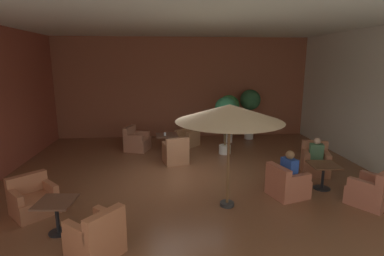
% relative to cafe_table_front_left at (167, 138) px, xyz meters
% --- Properties ---
extents(ground_plane, '(10.69, 10.21, 0.02)m').
position_rel_cafe_table_front_left_xyz_m(ground_plane, '(0.71, -2.66, -0.54)').
color(ground_plane, brown).
extents(wall_back_brick, '(10.69, 0.08, 4.17)m').
position_rel_cafe_table_front_left_xyz_m(wall_back_brick, '(0.71, 2.40, 1.55)').
color(wall_back_brick, brown).
rests_on(wall_back_brick, ground_plane).
extents(ceiling_slab, '(10.69, 10.21, 0.06)m').
position_rel_cafe_table_front_left_xyz_m(ceiling_slab, '(0.71, -2.66, 3.67)').
color(ceiling_slab, silver).
rests_on(ceiling_slab, wall_back_brick).
extents(cafe_table_front_left, '(0.80, 0.80, 0.65)m').
position_rel_cafe_table_front_left_xyz_m(cafe_table_front_left, '(0.00, 0.00, 0.00)').
color(cafe_table_front_left, black).
rests_on(cafe_table_front_left, ground_plane).
extents(armchair_front_left_north, '(0.98, 0.97, 0.87)m').
position_rel_cafe_table_front_left_xyz_m(armchair_front_left_north, '(-1.11, 0.38, -0.21)').
color(armchair_front_left_north, '#A86D52').
rests_on(armchair_front_left_north, ground_plane).
extents(armchair_front_left_east, '(0.87, 0.90, 0.86)m').
position_rel_cafe_table_front_left_xyz_m(armchair_front_left_east, '(0.27, -1.14, -0.21)').
color(armchair_front_left_east, '#B27954').
rests_on(armchair_front_left_east, ground_plane).
extents(armchair_front_left_south, '(1.04, 1.04, 0.83)m').
position_rel_cafe_table_front_left_xyz_m(armchair_front_left_south, '(0.80, 0.86, -0.23)').
color(armchair_front_left_south, '#AB794F').
rests_on(armchair_front_left_south, ground_plane).
extents(cafe_table_front_right, '(0.73, 0.73, 0.65)m').
position_rel_cafe_table_front_left_xyz_m(cafe_table_front_right, '(3.93, -3.47, -0.04)').
color(cafe_table_front_right, black).
rests_on(cafe_table_front_right, ground_plane).
extents(armchair_front_right_north, '(0.98, 0.95, 0.79)m').
position_rel_cafe_table_front_left_xyz_m(armchair_front_right_north, '(2.85, -3.81, -0.23)').
color(armchair_front_right_north, '#B4664A').
rests_on(armchair_front_right_north, ground_plane).
extents(armchair_front_right_east, '(1.10, 1.09, 0.87)m').
position_rel_cafe_table_front_left_xyz_m(armchair_front_right_east, '(4.58, -4.42, -0.21)').
color(armchair_front_right_east, '#B4674E').
rests_on(armchair_front_right_east, ground_plane).
extents(armchair_front_right_south, '(0.92, 0.96, 0.90)m').
position_rel_cafe_table_front_left_xyz_m(armchair_front_right_south, '(4.27, -2.39, -0.20)').
color(armchair_front_right_south, '#AA6849').
rests_on(armchair_front_right_south, ground_plane).
extents(cafe_table_mid_center, '(0.71, 0.71, 0.65)m').
position_rel_cafe_table_front_left_xyz_m(cafe_table_mid_center, '(-2.07, -5.01, -0.03)').
color(cafe_table_mid_center, black).
rests_on(cafe_table_mid_center, ground_plane).
extents(armchair_mid_center_north, '(1.05, 1.05, 0.86)m').
position_rel_cafe_table_front_left_xyz_m(armchair_mid_center_north, '(-1.19, -5.74, -0.21)').
color(armchair_mid_center_north, '#AF6843').
rests_on(armchair_mid_center_north, ground_plane).
extents(armchair_mid_center_east, '(1.11, 1.11, 0.81)m').
position_rel_cafe_table_front_left_xyz_m(armchair_mid_center_east, '(-2.86, -4.17, -0.23)').
color(armchair_mid_center_east, '#A96644').
rests_on(armchair_mid_center_east, ground_plane).
extents(patio_umbrella_tall_red, '(2.31, 2.31, 2.31)m').
position_rel_cafe_table_front_left_xyz_m(patio_umbrella_tall_red, '(1.33, -4.18, 1.58)').
color(patio_umbrella_tall_red, '#2D2D2D').
rests_on(patio_umbrella_tall_red, ground_plane).
extents(potted_tree_left_corner, '(0.83, 0.83, 1.90)m').
position_rel_cafe_table_front_left_xyz_m(potted_tree_left_corner, '(2.44, 1.18, 0.87)').
color(potted_tree_left_corner, silver).
rests_on(potted_tree_left_corner, ground_plane).
extents(potted_tree_mid_left, '(0.84, 0.84, 2.06)m').
position_rel_cafe_table_front_left_xyz_m(potted_tree_mid_left, '(3.43, 1.68, 1.00)').
color(potted_tree_mid_left, silver).
rests_on(potted_tree_mid_left, ground_plane).
extents(potted_tree_mid_right, '(0.75, 0.75, 2.01)m').
position_rel_cafe_table_front_left_xyz_m(potted_tree_mid_right, '(2.02, -0.31, 0.94)').
color(potted_tree_mid_right, silver).
rests_on(potted_tree_mid_right, ground_plane).
extents(patron_blue_shirt, '(0.33, 0.43, 0.71)m').
position_rel_cafe_table_front_left_xyz_m(patron_blue_shirt, '(2.89, -3.80, 0.21)').
color(patron_blue_shirt, '#2749A7').
rests_on(patron_blue_shirt, ground_plane).
extents(patron_by_window, '(0.42, 0.35, 0.62)m').
position_rel_cafe_table_front_left_xyz_m(patron_by_window, '(4.26, -2.43, 0.18)').
color(patron_by_window, '#497652').
rests_on(patron_by_window, ground_plane).
extents(iced_drink_cup, '(0.08, 0.08, 0.11)m').
position_rel_cafe_table_front_left_xyz_m(iced_drink_cup, '(-0.07, -0.11, 0.18)').
color(iced_drink_cup, white).
rests_on(iced_drink_cup, cafe_table_front_left).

